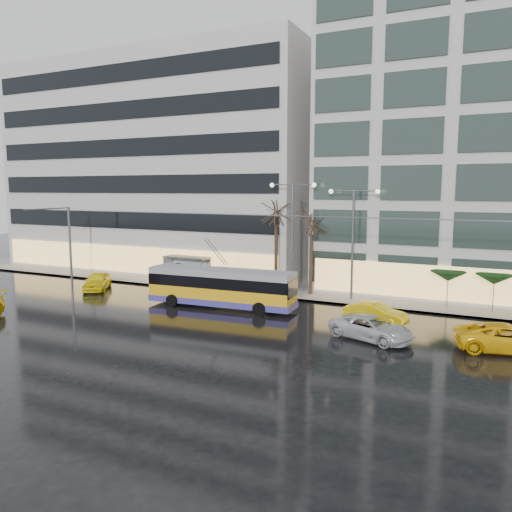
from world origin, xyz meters
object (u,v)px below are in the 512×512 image
Objects in this scene: trolleybus at (221,289)px; taxi_a at (97,281)px; street_lamp_near at (292,223)px; bus_shelter at (185,264)px.

trolleybus is 2.49× the size of taxi_a.
street_lamp_near reaches higher than trolleybus.
taxi_a is at bearing -162.22° from street_lamp_near.
street_lamp_near is 2.00× the size of taxi_a.
bus_shelter reaches higher than taxi_a.
street_lamp_near is at bearing 0.63° from bus_shelter.
trolleybus is at bearing -116.68° from street_lamp_near.
trolleybus reaches higher than taxi_a.
bus_shelter is (-7.24, 6.14, 0.56)m from trolleybus.
taxi_a is at bearing 175.15° from trolleybus.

